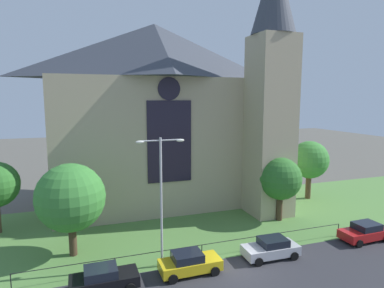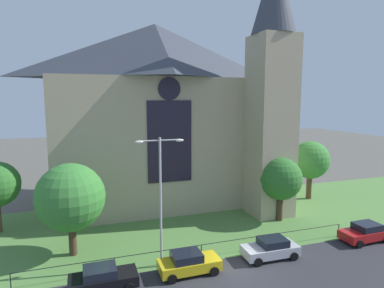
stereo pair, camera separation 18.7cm
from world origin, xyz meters
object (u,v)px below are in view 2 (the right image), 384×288
(church_building, at_px, (164,113))
(tree_right_near, at_px, (281,179))
(streetlamp_near, at_px, (160,187))
(parked_car_black, at_px, (103,278))
(parked_car_red, at_px, (365,232))
(parked_car_silver, at_px, (271,248))
(parked_car_yellow, at_px, (189,263))
(tree_right_far, at_px, (310,160))
(tree_left_near, at_px, (70,197))

(church_building, bearing_deg, tree_right_near, -46.00)
(streetlamp_near, relative_size, parked_car_black, 2.20)
(church_building, bearing_deg, parked_car_black, -116.15)
(church_building, distance_m, parked_car_red, 22.85)
(church_building, bearing_deg, parked_car_silver, -75.15)
(streetlamp_near, bearing_deg, parked_car_silver, -9.66)
(streetlamp_near, height_order, parked_car_black, streetlamp_near)
(streetlamp_near, distance_m, parked_car_silver, 9.62)
(church_building, bearing_deg, parked_car_yellow, -98.07)
(tree_right_far, bearing_deg, church_building, 164.71)
(tree_right_far, distance_m, parked_car_black, 27.48)
(parked_car_black, xyz_separation_m, parked_car_silver, (12.21, 0.30, 0.00))
(church_building, distance_m, tree_left_near, 15.66)
(church_building, relative_size, parked_car_black, 6.17)
(tree_left_near, bearing_deg, church_building, 47.43)
(tree_right_far, xyz_separation_m, parked_car_silver, (-12.32, -11.44, -3.92))
(parked_car_yellow, relative_size, parked_car_red, 1.00)
(streetlamp_near, height_order, parked_car_yellow, streetlamp_near)
(church_building, bearing_deg, parked_car_red, -49.95)
(parked_car_silver, bearing_deg, parked_car_red, -178.14)
(parked_car_yellow, bearing_deg, parked_car_silver, 0.72)
(tree_right_far, relative_size, streetlamp_near, 0.75)
(tree_right_far, relative_size, parked_car_red, 1.64)
(streetlamp_near, xyz_separation_m, parked_car_red, (17.20, -1.31, -5.06))
(tree_right_near, distance_m, streetlamp_near, 14.09)
(church_building, distance_m, tree_right_near, 14.60)
(tree_left_near, xyz_separation_m, tree_right_near, (19.06, 1.20, -0.38))
(tree_left_near, relative_size, parked_car_red, 1.68)
(church_building, distance_m, tree_right_far, 18.05)
(tree_right_far, distance_m, tree_left_near, 27.13)
(parked_car_black, bearing_deg, tree_right_near, 20.94)
(parked_car_red, bearing_deg, parked_car_silver, -0.68)
(parked_car_red, bearing_deg, tree_left_near, -13.62)
(tree_right_near, xyz_separation_m, parked_car_black, (-17.19, -6.73, -3.40))
(streetlamp_near, xyz_separation_m, parked_car_black, (-4.14, -1.67, -5.06))
(streetlamp_near, xyz_separation_m, parked_car_silver, (8.07, -1.37, -5.06))
(tree_right_near, bearing_deg, parked_car_black, -158.62)
(parked_car_black, bearing_deg, parked_car_silver, 0.96)
(tree_right_near, distance_m, parked_car_silver, 8.81)
(tree_right_far, bearing_deg, streetlamp_near, -153.74)
(tree_right_near, relative_size, streetlamp_near, 0.67)
(tree_left_near, bearing_deg, tree_right_near, 3.60)
(parked_car_yellow, bearing_deg, tree_left_near, 144.25)
(tree_right_far, height_order, tree_left_near, tree_left_near)
(tree_left_near, height_order, parked_car_yellow, tree_left_near)
(tree_right_near, relative_size, parked_car_silver, 1.47)
(tree_left_near, bearing_deg, parked_car_black, -71.28)
(streetlamp_near, relative_size, parked_car_yellow, 2.20)
(tree_left_near, xyz_separation_m, parked_car_silver, (14.09, -5.23, -3.78))
(tree_right_far, height_order, parked_car_black, tree_right_far)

